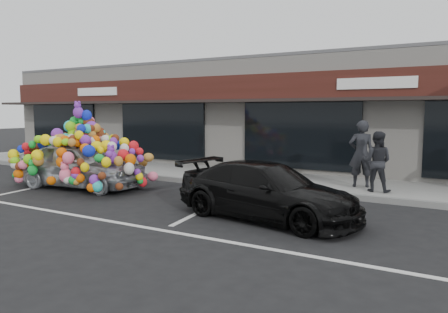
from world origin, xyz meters
The scene contains 11 objects.
ground centered at (0.00, 0.00, 0.00)m, with size 90.00×90.00×0.00m, color black.
shop_building centered at (0.00, 8.44, 2.16)m, with size 24.00×7.20×4.31m.
sidewalk centered at (0.00, 4.00, 0.07)m, with size 26.00×3.00×0.15m, color gray.
kerb centered at (0.00, 2.50, 0.07)m, with size 26.00×0.18×0.16m, color slate.
parking_stripe_left centered at (-3.20, 0.20, 0.00)m, with size 0.12×4.40×0.01m, color silver.
parking_stripe_mid centered at (2.80, 0.20, 0.00)m, with size 0.12×4.40×0.01m, color silver.
lane_line centered at (2.00, -2.30, 0.00)m, with size 14.00×0.12×0.01m, color silver.
toy_car centered at (-1.89, 0.18, 0.86)m, with size 2.97×4.54×2.54m.
black_sedan centered at (4.50, -0.44, 0.60)m, with size 4.16×1.69×1.21m, color black.
pedestrian_a centered at (5.49, 3.72, 1.09)m, with size 0.69×0.45×1.89m, color black.
pedestrian_b centered at (6.02, 3.19, 0.96)m, with size 0.78×0.61×1.61m, color black.
Camera 1 is at (8.33, -8.79, 2.30)m, focal length 35.00 mm.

